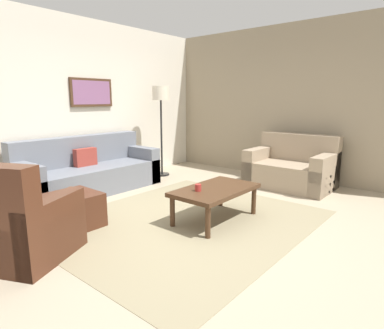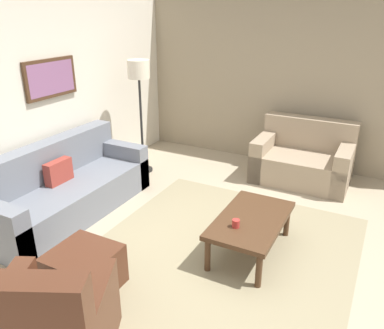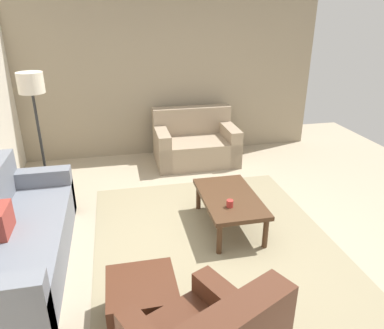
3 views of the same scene
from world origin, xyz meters
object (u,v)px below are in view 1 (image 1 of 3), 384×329
lamp_standing (161,102)px  framed_artwork (92,93)px  couch_main (88,173)px  armchair_leather (18,229)px  cup (198,188)px  couch_loveseat (292,169)px  coffee_table (215,192)px  ottoman (73,211)px

lamp_standing → framed_artwork: framed_artwork is taller
couch_main → armchair_leather: 2.35m
armchair_leather → cup: 1.89m
couch_loveseat → armchair_leather: size_ratio=1.27×
couch_main → lamp_standing: lamp_standing is taller
armchair_leather → couch_main: bearing=42.5°
cup → coffee_table: bearing=-17.6°
couch_loveseat → armchair_leather: armchair_leather is taller
couch_main → cup: couch_main is taller
ottoman → coffee_table: (1.25, -1.14, 0.16)m
couch_loveseat → coffee_table: bearing=178.4°
ottoman → lamp_standing: size_ratio=0.33×
couch_main → framed_artwork: bearing=43.4°
framed_artwork → couch_loveseat: bearing=-54.7°
armchair_leather → ottoman: bearing=25.7°
armchair_leather → cup: bearing=-21.8°
coffee_table → lamp_standing: lamp_standing is taller
couch_loveseat → cup: couch_loveseat is taller
couch_main → couch_loveseat: same height
couch_loveseat → lamp_standing: size_ratio=0.79×
ottoman → cup: 1.48m
couch_main → lamp_standing: (1.55, -0.14, 1.11)m
coffee_table → cup: 0.27m
cup → framed_artwork: 2.95m
couch_loveseat → framed_artwork: framed_artwork is taller
couch_main → cup: (0.02, -2.29, 0.15)m
coffee_table → framed_artwork: framed_artwork is taller
coffee_table → lamp_standing: size_ratio=0.64×
couch_loveseat → ottoman: couch_loveseat is taller
couch_main → ottoman: (-0.99, -1.23, -0.10)m
coffee_table → framed_artwork: bearing=86.6°
armchair_leather → ottoman: armchair_leather is taller
ottoman → lamp_standing: 3.02m
framed_artwork → cup: bearing=-98.5°
couch_loveseat → ottoman: size_ratio=2.42×
ottoman → lamp_standing: (2.54, 1.09, 1.21)m
ottoman → framed_artwork: framed_artwork is taller
couch_loveseat → armchair_leather: bearing=168.6°
ottoman → coffee_table: bearing=-42.3°
couch_main → cup: bearing=-89.6°
armchair_leather → cup: size_ratio=13.05×
couch_loveseat → couch_main: bearing=134.9°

